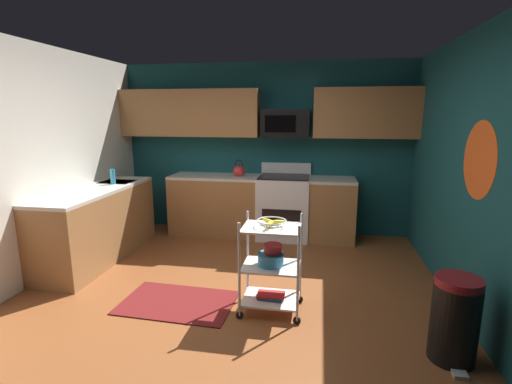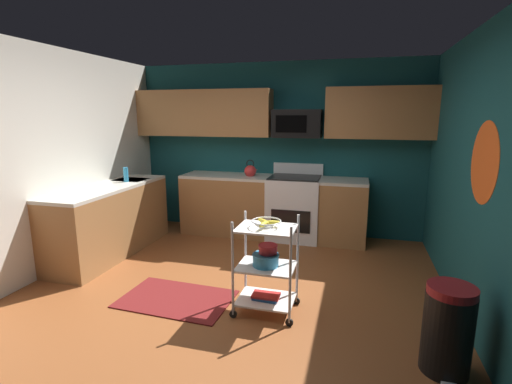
% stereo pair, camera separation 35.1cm
% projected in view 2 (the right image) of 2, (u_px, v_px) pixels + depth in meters
% --- Properties ---
extents(floor, '(4.40, 4.80, 0.04)m').
position_uv_depth(floor, '(225.00, 302.00, 3.75)').
color(floor, brown).
rests_on(floor, ground).
extents(wall_back, '(4.52, 0.06, 2.60)m').
position_uv_depth(wall_back, '(277.00, 149.00, 5.77)').
color(wall_back, '#14474C').
rests_on(wall_back, ground).
extents(wall_left, '(0.06, 4.80, 2.60)m').
position_uv_depth(wall_left, '(30.00, 164.00, 4.05)').
color(wall_left, silver).
rests_on(wall_left, ground).
extents(wall_right, '(0.06, 4.80, 2.60)m').
position_uv_depth(wall_right, '(491.00, 184.00, 2.90)').
color(wall_right, '#14474C').
rests_on(wall_right, ground).
extents(wall_flower_decal, '(0.00, 0.68, 0.68)m').
position_uv_depth(wall_flower_decal, '(484.00, 163.00, 2.99)').
color(wall_flower_decal, '#E5591E').
extents(counter_run, '(3.59, 2.53, 0.92)m').
position_uv_depth(counter_run, '(210.00, 211.00, 5.34)').
color(counter_run, '#9E6B3D').
rests_on(counter_run, ground).
extents(oven_range, '(0.76, 0.65, 1.10)m').
position_uv_depth(oven_range, '(294.00, 207.00, 5.54)').
color(oven_range, white).
rests_on(oven_range, ground).
extents(upper_cabinets, '(4.40, 0.33, 0.70)m').
position_uv_depth(upper_cabinets, '(269.00, 113.00, 5.50)').
color(upper_cabinets, '#9E6B3D').
extents(microwave, '(0.70, 0.39, 0.40)m').
position_uv_depth(microwave, '(297.00, 124.00, 5.39)').
color(microwave, black).
extents(rolling_cart, '(0.59, 0.42, 0.91)m').
position_uv_depth(rolling_cart, '(266.00, 266.00, 3.45)').
color(rolling_cart, silver).
rests_on(rolling_cart, ground).
extents(fruit_bowl, '(0.27, 0.27, 0.07)m').
position_uv_depth(fruit_bowl, '(266.00, 222.00, 3.36)').
color(fruit_bowl, silver).
rests_on(fruit_bowl, rolling_cart).
extents(mixing_bowl_large, '(0.25, 0.25, 0.11)m').
position_uv_depth(mixing_bowl_large, '(266.00, 259.00, 3.43)').
color(mixing_bowl_large, '#338CBF').
rests_on(mixing_bowl_large, rolling_cart).
extents(mixing_bowl_small, '(0.18, 0.18, 0.08)m').
position_uv_depth(mixing_bowl_small, '(268.00, 249.00, 3.43)').
color(mixing_bowl_small, maroon).
rests_on(mixing_bowl_small, rolling_cart).
extents(book_stack, '(0.26, 0.18, 0.04)m').
position_uv_depth(book_stack, '(266.00, 296.00, 3.51)').
color(book_stack, '#1E4C8C').
rests_on(book_stack, rolling_cart).
extents(kettle, '(0.21, 0.18, 0.26)m').
position_uv_depth(kettle, '(250.00, 171.00, 5.61)').
color(kettle, red).
rests_on(kettle, counter_run).
extents(dish_soap_bottle, '(0.06, 0.06, 0.20)m').
position_uv_depth(dish_soap_bottle, '(126.00, 175.00, 5.12)').
color(dish_soap_bottle, '#2D8CBF').
rests_on(dish_soap_bottle, counter_run).
extents(trash_can, '(0.34, 0.42, 0.66)m').
position_uv_depth(trash_can, '(448.00, 330.00, 2.65)').
color(trash_can, black).
rests_on(trash_can, ground).
extents(floor_rug, '(1.13, 0.74, 0.01)m').
position_uv_depth(floor_rug, '(176.00, 299.00, 3.76)').
color(floor_rug, maroon).
rests_on(floor_rug, ground).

